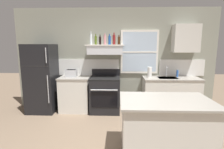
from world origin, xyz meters
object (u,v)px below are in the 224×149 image
Objects in this scene: refrigerator at (42,78)px; bottle_blue_liqueur at (110,40)px; kitchen_island at (165,127)px; bottle_rose_pink at (105,40)px; bottle_red_label_wine at (114,40)px; toaster at (71,73)px; dish_soap_bottle at (177,74)px; bottle_olive_oil_square at (96,40)px; stove_range at (105,94)px; bottle_balsamic_dark at (100,40)px; bottle_brown_stout at (119,41)px; paper_towel_roll at (150,72)px; bottle_clear_tall at (91,39)px.

bottle_blue_liqueur is at bearing 3.97° from refrigerator.
kitchen_island is (2.72, -1.80, -0.42)m from refrigerator.
bottle_red_label_wine is (0.23, 0.03, 0.01)m from bottle_rose_pink.
refrigerator is 5.91× the size of toaster.
bottle_blue_liqueur is (1.76, 0.12, 0.98)m from refrigerator.
bottle_blue_liqueur is at bearing -178.77° from dish_soap_bottle.
bottle_red_label_wine is at bearing 2.38° from toaster.
stove_range is at bearing -21.46° from bottle_olive_oil_square.
bottle_brown_stout is at bearing 2.24° from bottle_balsamic_dark.
stove_range is at bearing -138.27° from bottle_blue_liqueur.
toaster is at bearing -178.41° from dish_soap_bottle.
dish_soap_bottle is at bearing 1.23° from bottle_blue_liqueur.
bottle_balsamic_dark is (-0.13, 0.07, 1.38)m from stove_range.
bottle_balsamic_dark is 2.64m from kitchen_island.
bottle_olive_oil_square is 0.99× the size of bottle_blue_liqueur.
refrigerator is at bearing 146.51° from kitchen_island.
bottle_brown_stout is 0.17× the size of kitchen_island.
kitchen_island is (-0.07, -1.86, -0.59)m from paper_towel_roll.
bottle_blue_liqueur is (0.35, 0.00, 0.00)m from bottle_olive_oil_square.
bottle_clear_tall reaches higher than bottle_balsamic_dark.
bottle_brown_stout is at bearing 3.25° from refrigerator.
stove_range is 0.78× the size of kitchen_island.
stove_range is 4.43× the size of bottle_balsamic_dark.
bottle_blue_liqueur is at bearing 116.49° from kitchen_island.
toaster is at bearing -177.78° from bottle_blue_liqueur.
stove_range is 4.04× the size of paper_towel_roll.
kitchen_island is at bearing -60.56° from bottle_rose_pink.
kitchen_island is (1.20, -1.89, -1.39)m from bottle_balsamic_dark.
bottle_red_label_wine is 1.87m from dish_soap_bottle.
kitchen_island is at bearing -66.36° from bottle_red_label_wine.
bottle_rose_pink is (-0.01, 0.08, 1.40)m from stove_range.
bottle_clear_tall is 0.47m from bottle_blue_liqueur.
bottle_balsamic_dark is (0.76, 0.01, 0.84)m from toaster.
dish_soap_bottle is (1.66, 0.03, -0.87)m from bottle_red_label_wine.
stove_range is 1.42m from bottle_olive_oil_square.
toaster is 1.50m from bottle_brown_stout.
refrigerator reaches higher than dish_soap_bottle.
dish_soap_bottle is at bearing 1.15° from bottle_olive_oil_square.
bottle_rose_pink is (0.12, 0.01, 0.01)m from bottle_balsamic_dark.
refrigerator is 3.54m from dish_soap_bottle.
paper_towel_roll is at bearing 87.78° from kitchen_island.
refrigerator is at bearing -176.43° from bottle_balsamic_dark.
bottle_olive_oil_square is at bearing 124.35° from kitchen_island.
bottle_balsamic_dark is 2.18m from dish_soap_bottle.
stove_range is at bearing 0.80° from refrigerator.
bottle_clear_tall is 1.22× the size of paper_towel_roll.
bottle_olive_oil_square is at bearing 176.77° from bottle_rose_pink.
bottle_blue_liqueur is 1.49× the size of dish_soap_bottle.
toaster is (0.76, 0.08, 0.13)m from refrigerator.
bottle_brown_stout is at bearing 176.14° from paper_towel_roll.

